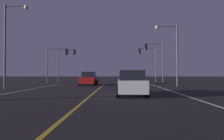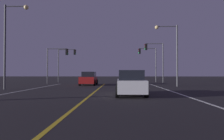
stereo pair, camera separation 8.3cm
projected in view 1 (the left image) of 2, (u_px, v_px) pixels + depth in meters
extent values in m
cube|color=silver|center=(200.00, 100.00, 11.33)|extent=(0.16, 34.97, 0.01)
cube|color=gold|center=(85.00, 100.00, 11.49)|extent=(0.16, 34.97, 0.01)
cylinder|color=black|center=(118.00, 89.00, 15.40)|extent=(0.22, 0.68, 0.68)
cylinder|color=black|center=(142.00, 89.00, 15.35)|extent=(0.22, 0.68, 0.68)
cylinder|color=black|center=(118.00, 92.00, 12.70)|extent=(0.22, 0.68, 0.68)
cylinder|color=black|center=(147.00, 92.00, 12.65)|extent=(0.22, 0.68, 0.68)
cube|color=silver|center=(131.00, 86.00, 14.03)|extent=(1.80, 4.30, 0.80)
cube|color=black|center=(131.00, 75.00, 13.79)|extent=(1.60, 2.10, 0.64)
cube|color=red|center=(123.00, 86.00, 11.95)|extent=(0.24, 0.08, 0.16)
cube|color=red|center=(144.00, 86.00, 11.92)|extent=(0.24, 0.08, 0.16)
cylinder|color=black|center=(95.00, 83.00, 24.65)|extent=(0.22, 0.68, 0.68)
cylinder|color=black|center=(80.00, 83.00, 24.70)|extent=(0.22, 0.68, 0.68)
cylinder|color=black|center=(97.00, 82.00, 27.35)|extent=(0.22, 0.68, 0.68)
cylinder|color=black|center=(83.00, 82.00, 27.39)|extent=(0.22, 0.68, 0.68)
cube|color=maroon|center=(89.00, 80.00, 26.03)|extent=(1.80, 4.30, 0.80)
cube|color=black|center=(89.00, 74.00, 26.29)|extent=(1.60, 2.10, 0.64)
cube|color=red|center=(95.00, 79.00, 28.11)|extent=(0.24, 0.08, 0.16)
cube|color=red|center=(87.00, 79.00, 28.14)|extent=(0.24, 0.08, 0.16)
cylinder|color=#4C4C51|center=(163.00, 64.00, 29.31)|extent=(0.14, 0.14, 5.79)
cylinder|color=#4C4C51|center=(155.00, 44.00, 29.38)|extent=(2.39, 0.10, 0.10)
cube|color=black|center=(146.00, 47.00, 29.41)|extent=(0.28, 0.36, 0.90)
sphere|color=#3A0605|center=(145.00, 45.00, 29.42)|extent=(0.20, 0.20, 0.20)
sphere|color=#3C2706|center=(145.00, 47.00, 29.41)|extent=(0.20, 0.20, 0.20)
sphere|color=#19E059|center=(145.00, 49.00, 29.41)|extent=(0.20, 0.20, 0.20)
cylinder|color=#4C4C51|center=(47.00, 66.00, 29.72)|extent=(0.14, 0.14, 5.10)
cylinder|color=#4C4C51|center=(57.00, 49.00, 29.72)|extent=(2.81, 0.10, 0.10)
cube|color=black|center=(67.00, 52.00, 29.68)|extent=(0.28, 0.36, 0.90)
sphere|color=#3A0605|center=(68.00, 50.00, 29.68)|extent=(0.20, 0.20, 0.20)
sphere|color=#3C2706|center=(68.00, 52.00, 29.68)|extent=(0.20, 0.20, 0.20)
sphere|color=#19E059|center=(68.00, 54.00, 29.67)|extent=(0.20, 0.20, 0.20)
cylinder|color=#4C4C51|center=(156.00, 65.00, 34.81)|extent=(0.14, 0.14, 5.77)
cylinder|color=#4C4C51|center=(148.00, 48.00, 34.89)|extent=(2.71, 0.10, 0.10)
cube|color=black|center=(140.00, 51.00, 34.91)|extent=(0.28, 0.36, 0.90)
sphere|color=#3A0605|center=(139.00, 49.00, 34.92)|extent=(0.20, 0.20, 0.20)
sphere|color=#3C2706|center=(139.00, 51.00, 34.92)|extent=(0.20, 0.20, 0.20)
sphere|color=#19E059|center=(139.00, 53.00, 34.91)|extent=(0.20, 0.20, 0.20)
cylinder|color=#4C4C51|center=(58.00, 66.00, 35.22)|extent=(0.14, 0.14, 5.64)
cylinder|color=#4C4C51|center=(66.00, 49.00, 35.23)|extent=(2.80, 0.10, 0.10)
cube|color=black|center=(74.00, 52.00, 35.19)|extent=(0.28, 0.36, 0.90)
sphere|color=#3A0605|center=(75.00, 50.00, 35.19)|extent=(0.20, 0.20, 0.20)
sphere|color=#3C2706|center=(75.00, 52.00, 35.18)|extent=(0.20, 0.20, 0.20)
sphere|color=#19E059|center=(75.00, 54.00, 35.18)|extent=(0.20, 0.20, 0.20)
cylinder|color=#4C4C51|center=(5.00, 47.00, 19.11)|extent=(0.18, 0.18, 7.91)
cylinder|color=#4C4C51|center=(16.00, 6.00, 19.15)|extent=(1.99, 0.10, 0.10)
sphere|color=#F9D88C|center=(26.00, 7.00, 19.12)|extent=(0.44, 0.44, 0.44)
cylinder|color=#4C4C51|center=(177.00, 56.00, 23.53)|extent=(0.18, 0.18, 7.04)
cylinder|color=#4C4C51|center=(167.00, 26.00, 23.61)|extent=(2.31, 0.10, 0.10)
sphere|color=#F9D88C|center=(157.00, 27.00, 23.64)|extent=(0.44, 0.44, 0.44)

